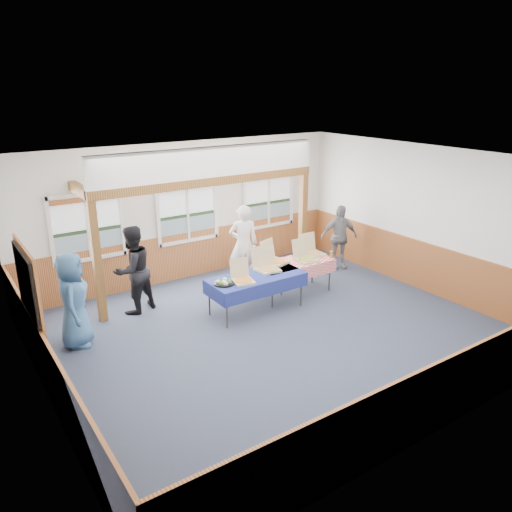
{
  "coord_description": "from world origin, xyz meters",
  "views": [
    {
      "loc": [
        -4.98,
        -6.73,
        4.43
      ],
      "look_at": [
        0.25,
        1.0,
        1.17
      ],
      "focal_mm": 35.0,
      "sensor_mm": 36.0,
      "label": 1
    }
  ],
  "objects_px": {
    "woman_white": "(243,244)",
    "woman_black": "(133,270)",
    "table_right": "(294,264)",
    "person_grey": "(339,237)",
    "table_left": "(256,278)",
    "man_blue": "(73,300)"
  },
  "relations": [
    {
      "from": "table_left",
      "to": "woman_black",
      "type": "relative_size",
      "value": 1.2
    },
    {
      "from": "woman_black",
      "to": "man_blue",
      "type": "xyz_separation_m",
      "value": [
        -1.36,
        -0.74,
        -0.04
      ]
    },
    {
      "from": "man_blue",
      "to": "woman_black",
      "type": "bearing_deg",
      "value": -39.9
    },
    {
      "from": "table_left",
      "to": "person_grey",
      "type": "bearing_deg",
      "value": -7.43
    },
    {
      "from": "woman_white",
      "to": "woman_black",
      "type": "xyz_separation_m",
      "value": [
        -2.71,
        -0.14,
        -0.02
      ]
    },
    {
      "from": "table_right",
      "to": "man_blue",
      "type": "relative_size",
      "value": 1.07
    },
    {
      "from": "woman_black",
      "to": "person_grey",
      "type": "distance_m",
      "value": 5.19
    },
    {
      "from": "table_left",
      "to": "woman_black",
      "type": "height_order",
      "value": "woman_black"
    },
    {
      "from": "man_blue",
      "to": "table_right",
      "type": "bearing_deg",
      "value": -73.18
    },
    {
      "from": "table_left",
      "to": "man_blue",
      "type": "height_order",
      "value": "man_blue"
    },
    {
      "from": "woman_white",
      "to": "person_grey",
      "type": "xyz_separation_m",
      "value": [
        2.46,
        -0.55,
        -0.11
      ]
    },
    {
      "from": "woman_black",
      "to": "person_grey",
      "type": "relative_size",
      "value": 1.12
    },
    {
      "from": "table_right",
      "to": "woman_black",
      "type": "xyz_separation_m",
      "value": [
        -3.2,
        1.13,
        0.2
      ]
    },
    {
      "from": "woman_black",
      "to": "person_grey",
      "type": "height_order",
      "value": "woman_black"
    },
    {
      "from": "woman_white",
      "to": "person_grey",
      "type": "relative_size",
      "value": 1.14
    },
    {
      "from": "woman_white",
      "to": "person_grey",
      "type": "height_order",
      "value": "woman_white"
    },
    {
      "from": "woman_black",
      "to": "man_blue",
      "type": "distance_m",
      "value": 1.55
    },
    {
      "from": "woman_black",
      "to": "man_blue",
      "type": "height_order",
      "value": "woman_black"
    },
    {
      "from": "woman_white",
      "to": "man_blue",
      "type": "height_order",
      "value": "woman_white"
    },
    {
      "from": "table_left",
      "to": "person_grey",
      "type": "xyz_separation_m",
      "value": [
        3.12,
        0.94,
        0.1
      ]
    },
    {
      "from": "person_grey",
      "to": "table_left",
      "type": "bearing_deg",
      "value": -142.05
    },
    {
      "from": "person_grey",
      "to": "table_right",
      "type": "bearing_deg",
      "value": -139.02
    }
  ]
}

